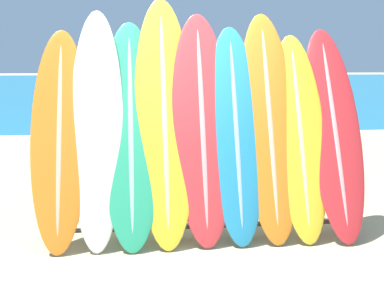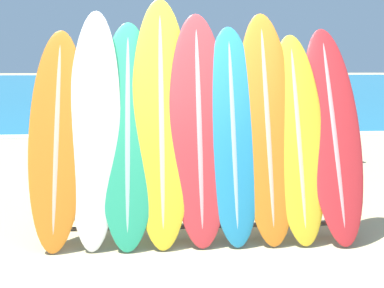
# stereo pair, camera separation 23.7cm
# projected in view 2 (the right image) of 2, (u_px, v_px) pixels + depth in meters

# --- Properties ---
(ground_plane) EXTENTS (160.00, 160.00, 0.00)m
(ground_plane) POSITION_uv_depth(u_px,v_px,m) (209.00, 254.00, 4.75)
(ground_plane) COLOR tan
(ocean_water) EXTENTS (120.00, 60.00, 0.01)m
(ocean_water) POSITION_uv_depth(u_px,v_px,m) (158.00, 84.00, 41.31)
(ocean_water) COLOR teal
(ocean_water) RESTS_ON ground_plane
(surfboard_rack) EXTENTS (2.95, 0.04, 0.79)m
(surfboard_rack) POSITION_uv_depth(u_px,v_px,m) (198.00, 195.00, 5.10)
(surfboard_rack) COLOR #47474C
(surfboard_rack) RESTS_ON ground_plane
(surfboard_slot_0) EXTENTS (0.53, 0.93, 2.01)m
(surfboard_slot_0) POSITION_uv_depth(u_px,v_px,m) (57.00, 136.00, 4.99)
(surfboard_slot_0) COLOR orange
(surfboard_slot_0) RESTS_ON ground_plane
(surfboard_slot_1) EXTENTS (0.50, 0.98, 2.20)m
(surfboard_slot_1) POSITION_uv_depth(u_px,v_px,m) (94.00, 125.00, 5.03)
(surfboard_slot_1) COLOR silver
(surfboard_slot_1) RESTS_ON ground_plane
(surfboard_slot_2) EXTENTS (0.57, 1.02, 2.10)m
(surfboard_slot_2) POSITION_uv_depth(u_px,v_px,m) (128.00, 130.00, 5.06)
(surfboard_slot_2) COLOR #289E70
(surfboard_slot_2) RESTS_ON ground_plane
(surfboard_slot_3) EXTENTS (0.58, 1.07, 2.33)m
(surfboard_slot_3) POSITION_uv_depth(u_px,v_px,m) (161.00, 117.00, 5.11)
(surfboard_slot_3) COLOR yellow
(surfboard_slot_3) RESTS_ON ground_plane
(surfboard_slot_4) EXTENTS (0.58, 0.93, 2.18)m
(surfboard_slot_4) POSITION_uv_depth(u_px,v_px,m) (199.00, 125.00, 5.09)
(surfboard_slot_4) COLOR red
(surfboard_slot_4) RESTS_ON ground_plane
(surfboard_slot_5) EXTENTS (0.52, 0.89, 2.05)m
(surfboard_slot_5) POSITION_uv_depth(u_px,v_px,m) (233.00, 132.00, 5.10)
(surfboard_slot_5) COLOR teal
(surfboard_slot_5) RESTS_ON ground_plane
(surfboard_slot_6) EXTENTS (0.55, 0.94, 2.19)m
(surfboard_slot_6) POSITION_uv_depth(u_px,v_px,m) (267.00, 124.00, 5.14)
(surfboard_slot_6) COLOR orange
(surfboard_slot_6) RESTS_ON ground_plane
(surfboard_slot_7) EXTENTS (0.51, 0.89, 1.97)m
(surfboard_slot_7) POSITION_uv_depth(u_px,v_px,m) (298.00, 136.00, 5.14)
(surfboard_slot_7) COLOR yellow
(surfboard_slot_7) RESTS_ON ground_plane
(surfboard_slot_8) EXTENTS (0.54, 1.05, 2.04)m
(surfboard_slot_8) POSITION_uv_depth(u_px,v_px,m) (333.00, 131.00, 5.19)
(surfboard_slot_8) COLOR red
(surfboard_slot_8) RESTS_ON ground_plane
(person_near_water) EXTENTS (0.23, 0.29, 1.73)m
(person_near_water) POSITION_uv_depth(u_px,v_px,m) (255.00, 102.00, 10.18)
(person_near_water) COLOR beige
(person_near_water) RESTS_ON ground_plane
(person_mid_beach) EXTENTS (0.26, 0.22, 1.54)m
(person_mid_beach) POSITION_uv_depth(u_px,v_px,m) (332.00, 113.00, 8.94)
(person_mid_beach) COLOR #846047
(person_mid_beach) RESTS_ON ground_plane
(person_far_left) EXTENTS (0.29, 0.26, 1.70)m
(person_far_left) POSITION_uv_depth(u_px,v_px,m) (138.00, 119.00, 7.16)
(person_far_left) COLOR beige
(person_far_left) RESTS_ON ground_plane
(person_far_right) EXTENTS (0.21, 0.26, 1.55)m
(person_far_right) POSITION_uv_depth(u_px,v_px,m) (255.00, 113.00, 8.93)
(person_far_right) COLOR #A87A5B
(person_far_right) RESTS_ON ground_plane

